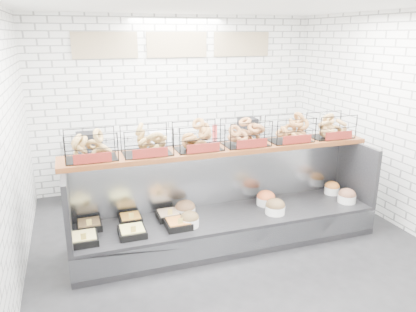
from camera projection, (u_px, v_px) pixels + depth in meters
name	position (u px, v px, depth m)	size (l,w,h in m)	color
ground	(236.00, 252.00, 5.16)	(5.50, 5.50, 0.00)	black
room_shell	(221.00, 85.00, 5.12)	(5.02, 5.51, 3.01)	white
display_case	(226.00, 218.00, 5.38)	(4.00, 0.90, 1.20)	black
bagel_shelf	(223.00, 137.00, 5.23)	(4.10, 0.50, 0.40)	#532811
prep_counter	(183.00, 163.00, 7.23)	(4.00, 0.60, 1.20)	#93969B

